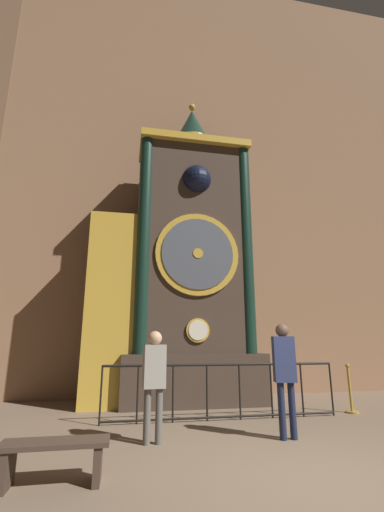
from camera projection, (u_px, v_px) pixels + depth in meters
ground_plane at (327, 484)px, 3.67m from camera, size 28.00×28.00×0.00m
cathedral_back_wall at (196, 157)px, 11.65m from camera, size 24.00×0.32×15.23m
clock_tower at (180, 267)px, 9.21m from camera, size 4.47×1.83×8.61m
railing_fence at (223, 388)px, 6.80m from camera, size 4.77×0.05×1.06m
visitor_near at (154, 374)px, 5.33m from camera, size 0.36×0.25×1.65m
visitor_far at (284, 367)px, 5.59m from camera, size 0.38×0.29×1.78m
stanchion_post at (351, 397)px, 7.45m from camera, size 0.28×0.28×1.01m
visitor_bench at (55, 454)px, 3.68m from camera, size 1.14×0.40×0.44m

